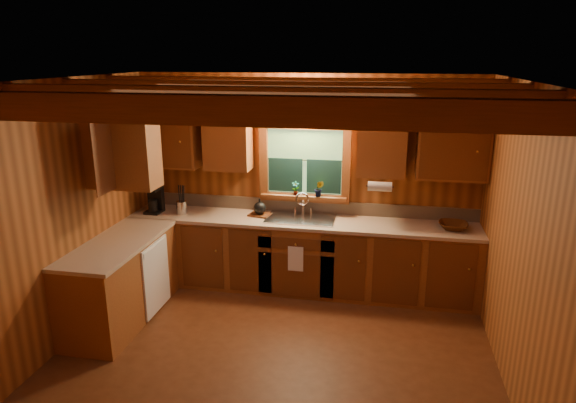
# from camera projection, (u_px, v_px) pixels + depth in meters

# --- Properties ---
(room) EXTENTS (4.20, 4.20, 4.20)m
(room) POSITION_uv_depth(u_px,v_px,m) (271.00, 232.00, 4.49)
(room) COLOR #562B14
(room) RESTS_ON ground
(ceiling_beams) EXTENTS (4.20, 2.54, 0.18)m
(ceiling_beams) POSITION_uv_depth(u_px,v_px,m) (269.00, 95.00, 4.15)
(ceiling_beams) COLOR brown
(ceiling_beams) RESTS_ON room
(base_cabinets) EXTENTS (4.20, 2.22, 0.86)m
(base_cabinets) POSITION_uv_depth(u_px,v_px,m) (255.00, 262.00, 6.03)
(base_cabinets) COLOR brown
(base_cabinets) RESTS_ON ground
(countertop) EXTENTS (4.20, 2.24, 0.04)m
(countertop) POSITION_uv_depth(u_px,v_px,m) (256.00, 226.00, 5.91)
(countertop) COLOR tan
(countertop) RESTS_ON base_cabinets
(backsplash) EXTENTS (4.20, 0.02, 0.16)m
(backsplash) POSITION_uv_depth(u_px,v_px,m) (304.00, 206.00, 6.35)
(backsplash) COLOR tan
(backsplash) RESTS_ON room
(dishwasher_panel) EXTENTS (0.02, 0.60, 0.80)m
(dishwasher_panel) POSITION_uv_depth(u_px,v_px,m) (156.00, 277.00, 5.64)
(dishwasher_panel) COLOR white
(dishwasher_panel) RESTS_ON base_cabinets
(upper_cabinets) EXTENTS (4.19, 1.77, 0.78)m
(upper_cabinets) POSITION_uv_depth(u_px,v_px,m) (250.00, 143.00, 5.78)
(upper_cabinets) COLOR brown
(upper_cabinets) RESTS_ON room
(window) EXTENTS (1.12, 0.08, 1.00)m
(window) POSITION_uv_depth(u_px,v_px,m) (305.00, 163.00, 6.18)
(window) COLOR brown
(window) RESTS_ON room
(window_sill) EXTENTS (1.06, 0.14, 0.04)m
(window_sill) POSITION_uv_depth(u_px,v_px,m) (304.00, 197.00, 6.25)
(window_sill) COLOR brown
(window_sill) RESTS_ON room
(wall_sconce) EXTENTS (0.45, 0.21, 0.17)m
(wall_sconce) POSITION_uv_depth(u_px,v_px,m) (303.00, 112.00, 5.89)
(wall_sconce) COLOR black
(wall_sconce) RESTS_ON room
(paper_towel_roll) EXTENTS (0.27, 0.11, 0.11)m
(paper_towel_roll) POSITION_uv_depth(u_px,v_px,m) (380.00, 186.00, 5.74)
(paper_towel_roll) COLOR white
(paper_towel_roll) RESTS_ON upper_cabinets
(dish_towel) EXTENTS (0.18, 0.01, 0.30)m
(dish_towel) POSITION_uv_depth(u_px,v_px,m) (296.00, 259.00, 5.90)
(dish_towel) COLOR white
(dish_towel) RESTS_ON base_cabinets
(sink) EXTENTS (0.82, 0.48, 0.43)m
(sink) POSITION_uv_depth(u_px,v_px,m) (301.00, 223.00, 6.12)
(sink) COLOR silver
(sink) RESTS_ON countertop
(coffee_maker) EXTENTS (0.19, 0.24, 0.34)m
(coffee_maker) POSITION_uv_depth(u_px,v_px,m) (155.00, 199.00, 6.34)
(coffee_maker) COLOR black
(coffee_maker) RESTS_ON countertop
(utensil_crock) EXTENTS (0.13, 0.13, 0.37)m
(utensil_crock) POSITION_uv_depth(u_px,v_px,m) (182.00, 207.00, 6.28)
(utensil_crock) COLOR silver
(utensil_crock) RESTS_ON countertop
(cutting_board) EXTENTS (0.29, 0.23, 0.02)m
(cutting_board) POSITION_uv_depth(u_px,v_px,m) (260.00, 215.00, 6.23)
(cutting_board) COLOR #5B2C13
(cutting_board) RESTS_ON countertop
(teakettle) EXTENTS (0.15, 0.15, 0.19)m
(teakettle) POSITION_uv_depth(u_px,v_px,m) (260.00, 208.00, 6.21)
(teakettle) COLOR black
(teakettle) RESTS_ON cutting_board
(wicker_basket) EXTENTS (0.35, 0.35, 0.08)m
(wicker_basket) POSITION_uv_depth(u_px,v_px,m) (453.00, 226.00, 5.75)
(wicker_basket) COLOR #48230C
(wicker_basket) RESTS_ON countertop
(potted_plant_left) EXTENTS (0.10, 0.07, 0.18)m
(potted_plant_left) POSITION_uv_depth(u_px,v_px,m) (295.00, 188.00, 6.22)
(potted_plant_left) COLOR #5B2C13
(potted_plant_left) RESTS_ON window_sill
(potted_plant_right) EXTENTS (0.11, 0.09, 0.20)m
(potted_plant_right) POSITION_uv_depth(u_px,v_px,m) (319.00, 189.00, 6.15)
(potted_plant_right) COLOR #5B2C13
(potted_plant_right) RESTS_ON window_sill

